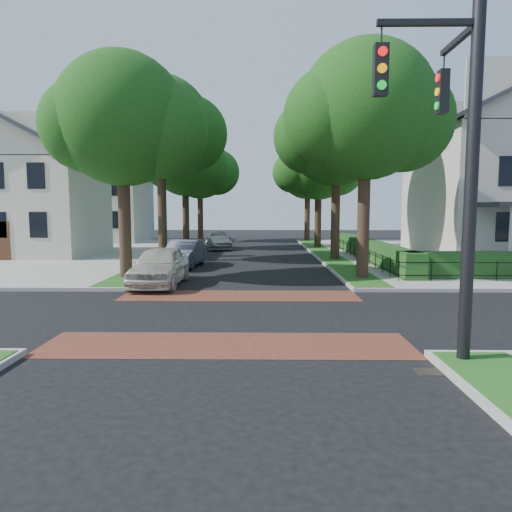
{
  "coord_description": "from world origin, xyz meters",
  "views": [
    {
      "loc": [
        0.84,
        -14.02,
        3.29
      ],
      "look_at": [
        0.63,
        2.55,
        1.6
      ],
      "focal_mm": 32.0,
      "sensor_mm": 36.0,
      "label": 1
    }
  ],
  "objects_px": {
    "traffic_signal": "(459,140)",
    "parked_car_middle": "(184,254)",
    "parked_car_rear": "(218,241)",
    "parked_car_front": "(160,266)"
  },
  "relations": [
    {
      "from": "parked_car_middle",
      "to": "parked_car_rear",
      "type": "bearing_deg",
      "value": 91.11
    },
    {
      "from": "parked_car_middle",
      "to": "parked_car_rear",
      "type": "height_order",
      "value": "parked_car_middle"
    },
    {
      "from": "parked_car_middle",
      "to": "parked_car_rear",
      "type": "distance_m",
      "value": 12.0
    },
    {
      "from": "traffic_signal",
      "to": "parked_car_middle",
      "type": "xyz_separation_m",
      "value": [
        -8.49,
        16.33,
        -3.93
      ]
    },
    {
      "from": "parked_car_rear",
      "to": "traffic_signal",
      "type": "bearing_deg",
      "value": -84.63
    },
    {
      "from": "traffic_signal",
      "to": "parked_car_rear",
      "type": "xyz_separation_m",
      "value": [
        -7.69,
        28.31,
        -3.99
      ]
    },
    {
      "from": "traffic_signal",
      "to": "parked_car_middle",
      "type": "bearing_deg",
      "value": 117.46
    },
    {
      "from": "parked_car_front",
      "to": "parked_car_middle",
      "type": "relative_size",
      "value": 1.06
    },
    {
      "from": "traffic_signal",
      "to": "parked_car_front",
      "type": "bearing_deg",
      "value": 130.36
    },
    {
      "from": "parked_car_front",
      "to": "parked_car_middle",
      "type": "height_order",
      "value": "parked_car_front"
    }
  ]
}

